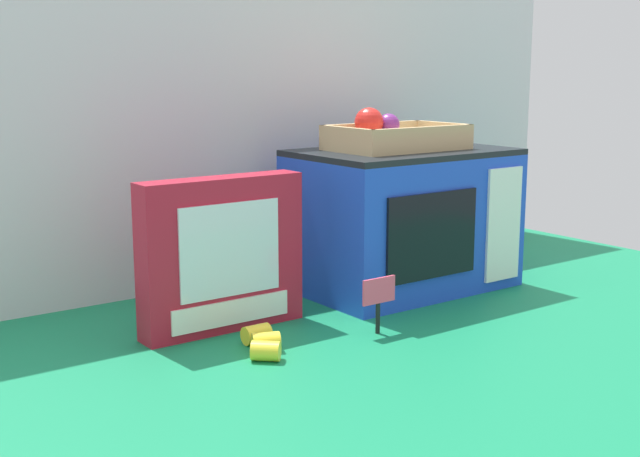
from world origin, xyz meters
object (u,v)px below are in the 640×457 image
object	(u,v)px
toy_microwave	(403,219)
cookie_set_box	(222,255)
price_sign	(379,297)
food_groups_crate	(393,138)
loose_toy_banana	(263,342)

from	to	relation	value
toy_microwave	cookie_set_box	xyz separation A→B (m)	(-0.45, -0.03, -0.01)
price_sign	cookie_set_box	bearing A→B (deg)	138.58
food_groups_crate	cookie_set_box	xyz separation A→B (m)	(-0.43, -0.05, -0.18)
food_groups_crate	loose_toy_banana	world-z (taller)	food_groups_crate
food_groups_crate	loose_toy_banana	bearing A→B (deg)	-156.86
toy_microwave	loose_toy_banana	xyz separation A→B (m)	(-0.46, -0.18, -0.13)
toy_microwave	price_sign	bearing A→B (deg)	-138.74
cookie_set_box	price_sign	distance (m)	0.28
cookie_set_box	loose_toy_banana	bearing A→B (deg)	-93.14
price_sign	loose_toy_banana	world-z (taller)	price_sign
toy_microwave	cookie_set_box	world-z (taller)	toy_microwave
toy_microwave	food_groups_crate	size ratio (longest dim) A/B	1.61
toy_microwave	food_groups_crate	distance (m)	0.17
cookie_set_box	price_sign	xyz separation A→B (m)	(0.20, -0.18, -0.07)
cookie_set_box	loose_toy_banana	world-z (taller)	cookie_set_box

